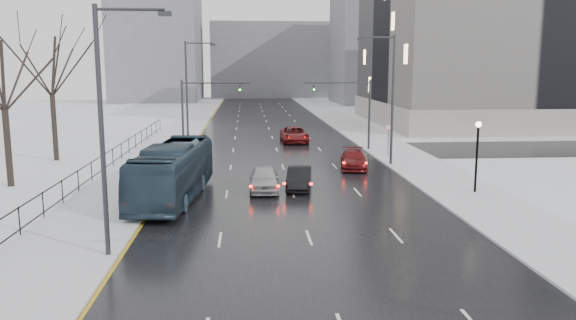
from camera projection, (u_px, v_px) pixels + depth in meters
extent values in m
cube|color=black|center=(271.00, 135.00, 62.68)|extent=(16.00, 150.00, 0.04)
cube|color=black|center=(277.00, 151.00, 50.88)|extent=(130.00, 10.00, 0.04)
cube|color=silver|center=(176.00, 136.00, 61.90)|extent=(5.00, 150.00, 0.16)
cube|color=silver|center=(364.00, 134.00, 63.44)|extent=(5.00, 150.00, 0.16)
cube|color=white|center=(88.00, 137.00, 61.21)|extent=(14.00, 150.00, 0.12)
cube|color=black|center=(67.00, 177.00, 32.00)|extent=(0.04, 70.00, 0.05)
cube|color=black|center=(68.00, 194.00, 32.16)|extent=(0.04, 70.00, 0.05)
cylinder|color=black|center=(68.00, 188.00, 32.10)|extent=(0.06, 0.06, 1.30)
cylinder|color=#2D2D33|center=(393.00, 102.00, 42.80)|extent=(0.20, 0.20, 10.00)
cylinder|color=#2D2D33|center=(377.00, 37.00, 41.91)|extent=(2.60, 0.12, 0.12)
cube|color=#2D2D33|center=(360.00, 39.00, 41.84)|extent=(0.50, 0.25, 0.18)
cylinder|color=#2D2D33|center=(102.00, 136.00, 21.90)|extent=(0.20, 0.20, 10.00)
cylinder|color=#2D2D33|center=(130.00, 9.00, 21.20)|extent=(2.60, 0.12, 0.12)
cube|color=#2D2D33|center=(165.00, 14.00, 21.32)|extent=(0.50, 0.25, 0.18)
cylinder|color=#2D2D33|center=(187.00, 94.00, 53.37)|extent=(0.20, 0.20, 10.00)
cylinder|color=#2D2D33|center=(199.00, 43.00, 52.67)|extent=(2.60, 0.12, 0.12)
cube|color=#2D2D33|center=(213.00, 45.00, 52.79)|extent=(0.50, 0.25, 0.18)
cylinder|color=black|center=(477.00, 159.00, 33.62)|extent=(0.14, 0.14, 4.00)
sphere|color=#FFE5B2|center=(479.00, 124.00, 33.28)|extent=(0.36, 0.36, 0.36)
cylinder|color=#2D2D33|center=(369.00, 115.00, 50.96)|extent=(0.20, 0.20, 6.50)
cylinder|color=#2D2D33|center=(337.00, 83.00, 50.25)|extent=(6.00, 0.12, 0.12)
imported|color=#2D2D33|center=(314.00, 90.00, 50.19)|extent=(0.15, 0.18, 0.90)
sphere|color=#19FF33|center=(314.00, 90.00, 50.05)|extent=(0.16, 0.16, 0.16)
cylinder|color=#2D2D33|center=(183.00, 117.00, 49.73)|extent=(0.20, 0.20, 6.50)
cylinder|color=#2D2D33|center=(216.00, 83.00, 49.46)|extent=(6.00, 0.12, 0.12)
imported|color=#2D2D33|center=(240.00, 90.00, 49.71)|extent=(0.15, 0.18, 0.90)
sphere|color=#19FF33|center=(240.00, 90.00, 49.56)|extent=(0.16, 0.16, 0.16)
cylinder|color=#2D2D33|center=(388.00, 141.00, 47.38)|extent=(0.06, 0.06, 2.50)
cylinder|color=white|center=(389.00, 128.00, 47.19)|extent=(0.60, 0.03, 0.60)
torus|color=#B20C0C|center=(389.00, 128.00, 47.19)|extent=(0.58, 0.06, 0.58)
cube|color=gray|center=(528.00, 33.00, 75.05)|extent=(40.00, 30.00, 24.00)
cube|color=gray|center=(522.00, 112.00, 76.79)|extent=(40.60, 30.60, 3.00)
cube|color=slate|center=(393.00, 50.00, 116.99)|extent=(24.00, 20.00, 22.00)
cube|color=slate|center=(157.00, 37.00, 122.68)|extent=(18.00, 22.00, 28.00)
cube|color=slate|center=(273.00, 61.00, 140.16)|extent=(30.00, 18.00, 18.00)
imported|color=#233645|center=(173.00, 172.00, 32.40)|extent=(3.84, 11.84, 3.24)
imported|color=#A6A7AA|center=(264.00, 179.00, 34.66)|extent=(1.92, 4.54, 1.53)
imported|color=black|center=(299.00, 178.00, 35.16)|extent=(2.02, 4.36, 1.38)
imported|color=maroon|center=(294.00, 135.00, 56.76)|extent=(2.71, 5.65, 1.55)
imported|color=maroon|center=(354.00, 159.00, 42.28)|extent=(2.55, 4.93, 1.37)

